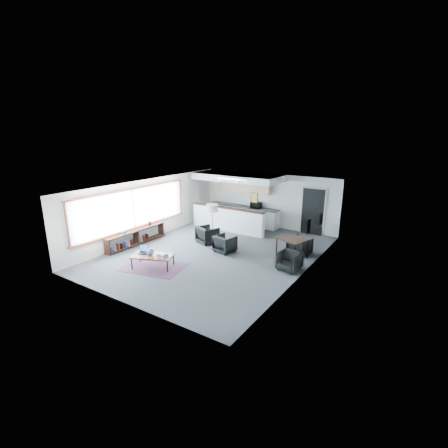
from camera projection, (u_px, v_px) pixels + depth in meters
The scene contains 21 objects.
room at pixel (215, 221), 12.22m from camera, with size 7.02×9.02×2.62m.
window at pixel (133, 210), 13.28m from camera, with size 0.10×5.95×1.66m.
console at pixel (135, 237), 13.39m from camera, with size 0.35×3.00×0.80m.
kitchenette at pixel (238, 199), 15.81m from camera, with size 4.20×1.96×2.60m.
doorway at pixel (313, 211), 14.63m from camera, with size 1.10×0.12×2.15m.
track_light at pixel (233, 180), 13.96m from camera, with size 1.60×0.07×0.15m.
wall_art_lower at pixel (309, 226), 10.65m from camera, with size 0.03×0.38×0.48m.
wall_art_upper at pixel (321, 219), 11.71m from camera, with size 0.03×0.34×0.44m.
kilim_rug at pixel (153, 267), 11.27m from camera, with size 2.32×1.84×0.01m.
coffee_table at pixel (153, 256), 11.15m from camera, with size 1.56×1.22×0.45m.
laptop at pixel (144, 251), 11.36m from camera, with size 0.43×0.39×0.26m.
ceramic_pot at pixel (150, 252), 11.09m from camera, with size 0.26×0.26×0.26m.
book_stack at pixel (162, 255), 11.01m from camera, with size 0.35×0.29×0.10m.
coaster at pixel (152, 257), 10.92m from camera, with size 0.10×0.10×0.01m.
armchair_left at pixel (207, 234), 13.61m from camera, with size 0.76×0.72×0.79m, color black.
armchair_right at pixel (225, 243), 12.60m from camera, with size 0.72×0.67×0.74m, color black.
floor_lamp at pixel (212, 209), 13.28m from camera, with size 0.61×0.61×1.68m.
dining_table at pixel (293, 240), 11.88m from camera, with size 1.11×1.11×0.77m.
dining_chair_near at pixel (289, 262), 10.96m from camera, with size 0.59×0.55×0.61m, color black.
dining_chair_far at pixel (300, 247), 12.34m from camera, with size 0.62×0.58×0.64m, color black.
microwave at pixel (256, 204), 15.85m from camera, with size 0.51×0.28×0.34m, color black.
Camera 1 is at (6.73, -9.67, 4.55)m, focal length 26.00 mm.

